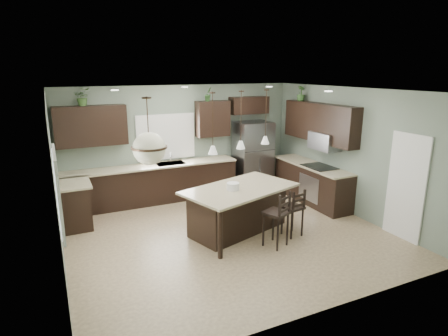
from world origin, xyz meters
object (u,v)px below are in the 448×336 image
kitchen_island (240,210)px  plant_back_left (83,97)px  refrigerator (253,157)px  bar_stool_center (276,219)px  serving_dish (233,186)px  bar_stool_right (293,212)px

kitchen_island → plant_back_left: bearing=117.6°
refrigerator → plant_back_left: 4.43m
kitchen_island → bar_stool_center: (0.30, -0.84, 0.07)m
serving_dish → bar_stool_right: 1.27m
serving_dish → bar_stool_right: size_ratio=0.25×
refrigerator → serving_dish: size_ratio=7.71×
refrigerator → serving_dish: 2.90m
refrigerator → kitchen_island: size_ratio=0.84×
refrigerator → kitchen_island: refrigerator is taller
refrigerator → bar_stool_center: refrigerator is taller
bar_stool_right → plant_back_left: bearing=130.1°
refrigerator → bar_stool_right: bearing=-103.9°
bar_stool_right → bar_stool_center: bearing=-162.7°
refrigerator → plant_back_left: bearing=176.1°
serving_dish → bar_stool_center: same height
kitchen_island → serving_dish: serving_dish is taller
kitchen_island → plant_back_left: 4.18m
refrigerator → kitchen_island: 2.78m
bar_stool_center → plant_back_left: 4.87m
bar_stool_center → bar_stool_right: (0.54, 0.25, -0.05)m
refrigerator → plant_back_left: size_ratio=4.81×
plant_back_left → refrigerator: bearing=-3.9°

